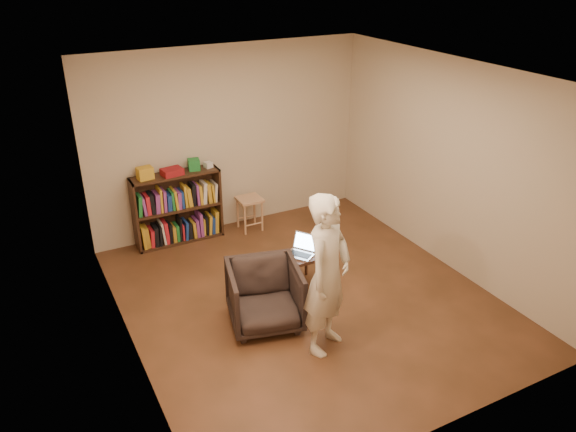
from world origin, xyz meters
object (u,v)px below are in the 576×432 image
armchair (265,296)px  person (328,275)px  stool (250,204)px  side_table (301,259)px  laptop (302,249)px  bookshelf (178,211)px

armchair → person: bearing=-44.6°
stool → side_table: (-0.07, -1.66, -0.04)m
armchair → laptop: 0.90m
laptop → person: 1.24m
armchair → side_table: bearing=48.9°
armchair → side_table: size_ratio=1.81×
laptop → side_table: bearing=-104.9°
side_table → armchair: bearing=-145.1°
armchair → person: person is taller
laptop → bookshelf: bearing=173.5°
side_table → laptop: (0.03, 0.01, 0.13)m
bookshelf → person: (0.61, -2.94, 0.41)m
stool → armchair: (-0.79, -2.16, -0.04)m
side_table → laptop: laptop is taller
stool → armchair: armchair is taller
bookshelf → stool: bookshelf is taller
bookshelf → person: 3.03m
stool → laptop: laptop is taller
bookshelf → armchair: (0.23, -2.31, -0.09)m
stool → laptop: (-0.05, -1.65, 0.09)m
armchair → person: size_ratio=0.45×
laptop → person: bearing=-52.0°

